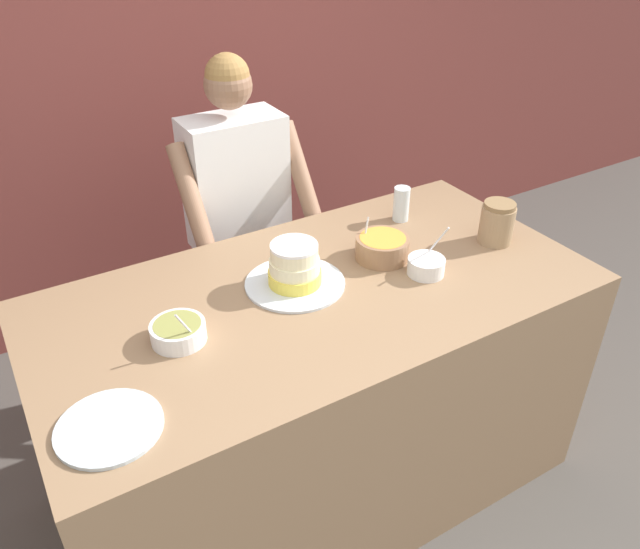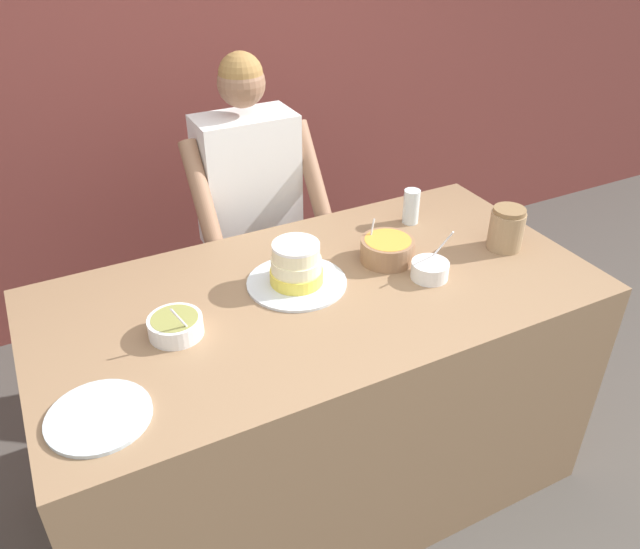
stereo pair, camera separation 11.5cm
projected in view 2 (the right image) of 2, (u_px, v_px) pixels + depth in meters
wall_back at (175, 76)px, 3.12m from camera, size 10.00×0.05×2.60m
counter at (319, 393)px, 2.39m from camera, size 1.92×0.97×0.96m
person_baker at (250, 205)px, 2.71m from camera, size 0.56×0.46×1.59m
cake at (296, 268)px, 2.12m from camera, size 0.35×0.35×0.16m
frosting_bowl_orange at (387, 249)px, 2.27m from camera, size 0.20×0.20×0.14m
frosting_bowl_white at (430, 269)px, 2.17m from camera, size 0.13×0.13×0.18m
frosting_bowl_olive at (176, 325)px, 1.90m from camera, size 0.17×0.17×0.14m
drinking_glass at (411, 207)px, 2.50m from camera, size 0.07×0.07×0.14m
ceramic_plate at (99, 416)px, 1.62m from camera, size 0.27×0.27×0.01m
stoneware_jar at (506, 229)px, 2.33m from camera, size 0.13×0.13×0.16m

